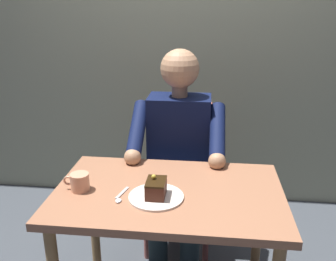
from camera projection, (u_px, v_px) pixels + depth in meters
name	position (u px, v px, depth m)	size (l,w,h in m)	color
cafe_rear_panel	(189.00, 3.00, 2.61)	(6.40, 0.12, 3.00)	gray
dining_table	(169.00, 208.00, 1.70)	(1.03, 0.66, 0.70)	#996346
chair	(180.00, 168.00, 2.35)	(0.42, 0.42, 0.91)	#A55950
seated_person	(178.00, 155.00, 2.14)	(0.53, 0.58, 1.27)	#0D1639
dessert_plate	(156.00, 197.00, 1.60)	(0.24, 0.24, 0.01)	silver
cake_slice	(156.00, 188.00, 1.58)	(0.08, 0.11, 0.09)	#472216
coffee_cup	(79.00, 182.00, 1.65)	(0.12, 0.08, 0.08)	tan
dessert_spoon	(120.00, 197.00, 1.60)	(0.04, 0.14, 0.01)	silver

